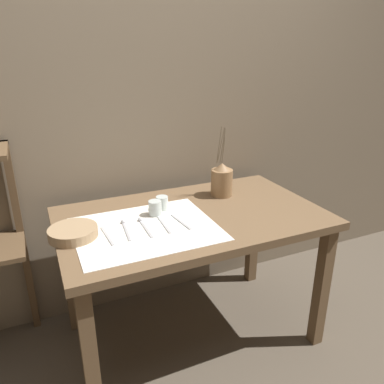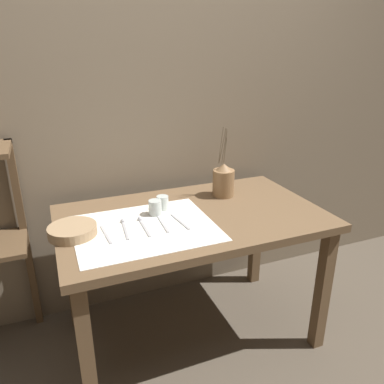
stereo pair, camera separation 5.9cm
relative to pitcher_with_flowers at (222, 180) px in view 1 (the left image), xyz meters
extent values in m
plane|color=brown|center=(-0.26, -0.17, -0.82)|extent=(12.00, 12.00, 0.00)
cube|color=#7A6B56|center=(-0.26, 0.33, 0.38)|extent=(7.00, 0.06, 2.40)
cube|color=brown|center=(-0.26, -0.17, -0.11)|extent=(1.30, 0.78, 0.04)
cube|color=brown|center=(-0.85, -0.50, -0.48)|extent=(0.06, 0.06, 0.70)
cube|color=brown|center=(0.33, -0.50, -0.48)|extent=(0.06, 0.06, 0.70)
cube|color=brown|center=(-0.85, 0.16, -0.48)|extent=(0.06, 0.06, 0.70)
cube|color=brown|center=(0.33, 0.16, -0.48)|extent=(0.06, 0.06, 0.70)
cube|color=brown|center=(-1.06, 0.26, -0.28)|extent=(0.04, 0.04, 1.10)
cube|color=white|center=(-0.52, -0.23, -0.09)|extent=(0.64, 0.52, 0.00)
cylinder|color=olive|center=(0.00, 0.00, -0.01)|extent=(0.12, 0.12, 0.15)
cone|color=olive|center=(0.00, 0.00, 0.08)|extent=(0.09, 0.09, 0.04)
cylinder|color=brown|center=(0.01, 0.01, 0.17)|extent=(0.01, 0.02, 0.14)
cylinder|color=brown|center=(-0.02, 0.00, 0.20)|extent=(0.02, 0.02, 0.20)
cylinder|color=brown|center=(0.00, 0.01, 0.19)|extent=(0.03, 0.01, 0.19)
cylinder|color=brown|center=(-0.02, -0.01, 0.20)|extent=(0.02, 0.05, 0.20)
cylinder|color=brown|center=(0.01, 0.02, 0.19)|extent=(0.02, 0.01, 0.18)
cylinder|color=#9E7F5B|center=(-0.83, -0.18, -0.06)|extent=(0.21, 0.21, 0.05)
cylinder|color=#B7C1BC|center=(-0.43, -0.11, -0.05)|extent=(0.06, 0.06, 0.07)
cylinder|color=#B7C1BC|center=(-0.37, -0.06, -0.05)|extent=(0.06, 0.06, 0.07)
cube|color=#A8A8AD|center=(-0.69, -0.24, -0.08)|extent=(0.02, 0.19, 0.00)
cube|color=#A8A8AD|center=(-0.61, -0.23, -0.08)|extent=(0.03, 0.19, 0.00)
sphere|color=#A8A8AD|center=(-0.60, -0.14, -0.08)|extent=(0.02, 0.02, 0.02)
cube|color=#A8A8AD|center=(-0.52, -0.24, -0.08)|extent=(0.01, 0.19, 0.00)
sphere|color=#A8A8AD|center=(-0.52, -0.15, -0.08)|extent=(0.02, 0.02, 0.02)
cube|color=#A8A8AD|center=(-0.43, -0.23, -0.08)|extent=(0.02, 0.19, 0.00)
cube|color=#A8A8AD|center=(-0.34, -0.24, -0.08)|extent=(0.03, 0.19, 0.00)
camera|label=1|loc=(-0.95, -1.72, 0.68)|focal=35.00mm
camera|label=2|loc=(-0.89, -1.74, 0.68)|focal=35.00mm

